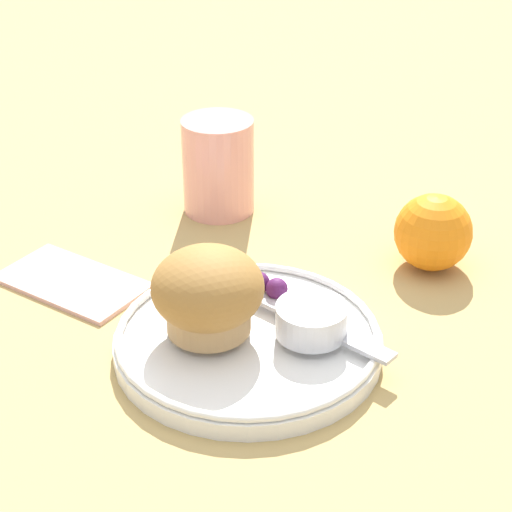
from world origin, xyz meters
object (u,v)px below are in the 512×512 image
Objects in this scene: muffin at (208,293)px; butter_knife at (290,311)px; orange_fruit at (433,232)px; juice_glass at (218,166)px.

muffin is 0.07m from butter_knife.
butter_knife is at bearing -107.63° from orange_fruit.
muffin reaches higher than orange_fruit.
juice_glass reaches higher than muffin.
butter_knife is 2.06× the size of juice_glass.
juice_glass is (-0.22, -0.01, 0.01)m from orange_fruit.
muffin reaches higher than butter_knife.
muffin is 1.23× the size of orange_fruit.
juice_glass is at bearing -176.95° from orange_fruit.
muffin is 0.23m from orange_fruit.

